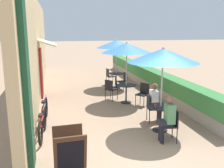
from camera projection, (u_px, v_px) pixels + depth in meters
The scene contains 22 objects.
ground_plane at pixel (145, 166), 5.39m from camera, with size 120.00×120.00×0.00m, color #9E7F66.
cafe_facade_wall at pixel (37, 48), 11.15m from camera, with size 0.98×14.47×4.20m.
planter_hedge at pixel (147, 77), 12.67m from camera, with size 0.60×13.47×1.01m.
patio_table_near at pixel (161, 113), 7.18m from camera, with size 0.78×0.78×0.74m.
patio_umbrella_near at pixel (163, 56), 6.83m from camera, with size 1.96×1.96×2.43m.
cafe_chair_near_left at pixel (152, 106), 7.89m from camera, with size 0.45×0.45×0.87m.
seated_patron_near_left at pixel (155, 101), 7.86m from camera, with size 0.44×0.37×1.25m.
cafe_chair_near_right at pixel (171, 123), 6.48m from camera, with size 0.45×0.45×0.87m.
seated_patron_near_right at pixel (167, 117), 6.44m from camera, with size 0.44×0.37×1.25m.
coffee_cup_near at pixel (156, 106), 7.06m from camera, with size 0.07×0.07×0.09m.
patio_table_mid at pixel (126, 90), 9.95m from camera, with size 0.78×0.78×0.74m.
patio_umbrella_mid at pixel (127, 48), 9.60m from camera, with size 1.96×1.96×2.43m.
cafe_chair_mid_left at pixel (143, 92), 9.60m from camera, with size 0.56×0.56×0.87m.
cafe_chair_mid_right at pixel (110, 88), 10.32m from camera, with size 0.56×0.56×0.87m.
patio_table_far at pixel (116, 77), 12.57m from camera, with size 0.78×0.78×0.74m.
patio_umbrella_far at pixel (116, 44), 12.21m from camera, with size 1.96×1.96×2.43m.
cafe_chair_far_left at pixel (110, 75), 13.21m from camera, with size 0.45×0.45×0.87m.
cafe_chair_far_right at pixel (123, 80), 11.94m from camera, with size 0.45×0.45×0.87m.
coffee_cup_far at pixel (114, 72), 12.49m from camera, with size 0.07×0.07×0.09m.
bicycle_leaning at pixel (42, 125), 6.81m from camera, with size 0.16×1.67×0.74m.
bicycle_second at pixel (45, 111), 7.89m from camera, with size 0.14×1.70×0.78m.
menu_board at pixel (70, 154), 4.92m from camera, with size 0.65×0.66×0.99m.
Camera 1 is at (-1.78, -4.60, 2.89)m, focal length 40.00 mm.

